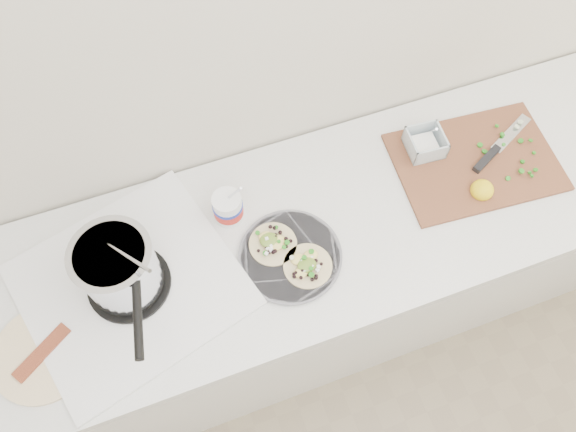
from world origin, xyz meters
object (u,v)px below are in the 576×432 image
object	(u,v)px
stove	(123,274)
tub	(229,206)
taco_plate	(290,255)
bacon_plate	(43,353)
cutboard	(472,157)

from	to	relation	value
stove	tub	distance (m)	0.35
stove	taco_plate	xyz separation A→B (m)	(0.45, -0.07, -0.07)
tub	taco_plate	bearing A→B (deg)	-57.10
stove	bacon_plate	distance (m)	0.29
stove	bacon_plate	bearing A→B (deg)	-172.28
tub	stove	bearing A→B (deg)	-160.45
stove	bacon_plate	world-z (taller)	stove
taco_plate	cutboard	size ratio (longest dim) A/B	0.57
cutboard	stove	bearing A→B (deg)	-172.93
stove	cutboard	xyz separation A→B (m)	(1.11, 0.05, -0.07)
taco_plate	cutboard	distance (m)	0.67
tub	bacon_plate	xyz separation A→B (m)	(-0.59, -0.23, -0.06)
taco_plate	tub	distance (m)	0.23
tub	cutboard	distance (m)	0.78
taco_plate	bacon_plate	distance (m)	0.72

